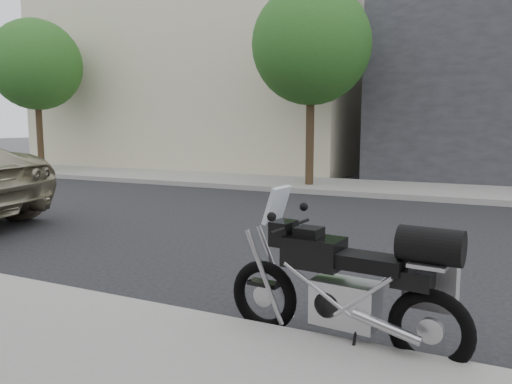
% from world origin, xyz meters
% --- Properties ---
extents(ground, '(120.00, 120.00, 0.00)m').
position_xyz_m(ground, '(0.00, 0.00, 0.00)').
color(ground, black).
rests_on(ground, ground).
extents(far_sidewalk, '(44.00, 3.00, 0.15)m').
position_xyz_m(far_sidewalk, '(0.00, -6.50, 0.07)').
color(far_sidewalk, gray).
rests_on(far_sidewalk, ground).
extents(far_building_cream, '(14.00, 11.00, 8.00)m').
position_xyz_m(far_building_cream, '(9.00, -13.50, 4.00)').
color(far_building_cream, '#BFB899').
rests_on(far_building_cream, ground).
extents(street_tree_mid, '(3.40, 3.40, 5.70)m').
position_xyz_m(street_tree_mid, '(2.00, -6.00, 4.14)').
color(street_tree_mid, '#382919').
rests_on(street_tree_mid, far_sidewalk).
extents(street_tree_right, '(3.40, 3.40, 5.70)m').
position_xyz_m(street_tree_right, '(13.00, -6.00, 4.14)').
color(street_tree_right, '#382919').
rests_on(street_tree_right, far_sidewalk).
extents(motorcycle, '(2.16, 0.70, 1.37)m').
position_xyz_m(motorcycle, '(-1.93, 3.89, 0.59)').
color(motorcycle, black).
rests_on(motorcycle, ground).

